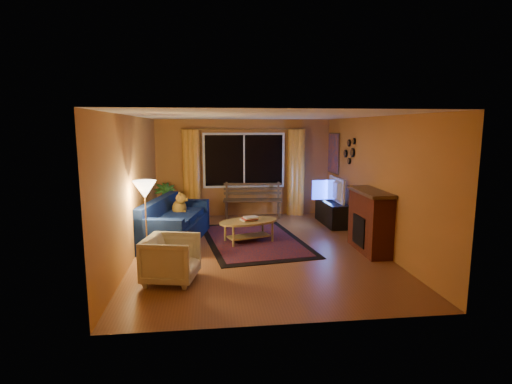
{
  "coord_description": "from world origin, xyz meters",
  "views": [
    {
      "loc": [
        -0.89,
        -7.32,
        2.3
      ],
      "look_at": [
        0.0,
        0.3,
        1.05
      ],
      "focal_mm": 28.0,
      "sensor_mm": 36.0,
      "label": 1
    }
  ],
  "objects": [
    {
      "name": "coffee_table",
      "position": [
        -0.13,
        0.46,
        0.22
      ],
      "size": [
        1.56,
        1.56,
        0.45
      ],
      "primitive_type": "cylinder",
      "rotation": [
        0.0,
        0.0,
        0.32
      ],
      "color": "#A58845",
      "rests_on": "ground"
    },
    {
      "name": "wall_back",
      "position": [
        0.0,
        3.01,
        1.25
      ],
      "size": [
        4.5,
        0.02,
        2.5
      ],
      "primitive_type": "cube",
      "color": "#BE7B3B",
      "rests_on": "ground"
    },
    {
      "name": "curtain_right",
      "position": [
        1.35,
        2.88,
        1.12
      ],
      "size": [
        0.36,
        0.36,
        2.24
      ],
      "primitive_type": "cylinder",
      "color": "gold",
      "rests_on": "ground"
    },
    {
      "name": "wall_right",
      "position": [
        2.26,
        0.0,
        1.25
      ],
      "size": [
        0.02,
        6.0,
        2.5
      ],
      "primitive_type": "cube",
      "color": "#BE7B3B",
      "rests_on": "ground"
    },
    {
      "name": "sofa",
      "position": [
        -1.6,
        0.68,
        0.43
      ],
      "size": [
        1.36,
        2.28,
        0.86
      ],
      "primitive_type": "cube",
      "rotation": [
        0.0,
        0.0,
        -0.22
      ],
      "color": "#0A1744",
      "rests_on": "ground"
    },
    {
      "name": "curtain_left",
      "position": [
        -1.35,
        2.88,
        1.12
      ],
      "size": [
        0.36,
        0.36,
        2.24
      ],
      "primitive_type": "cylinder",
      "color": "gold",
      "rests_on": "ground"
    },
    {
      "name": "floor",
      "position": [
        0.0,
        0.0,
        -0.01
      ],
      "size": [
        4.5,
        6.0,
        0.02
      ],
      "primitive_type": "cube",
      "color": "brown",
      "rests_on": "ground"
    },
    {
      "name": "television",
      "position": [
        2.0,
        1.74,
        0.84
      ],
      "size": [
        0.15,
        1.0,
        0.58
      ],
      "primitive_type": "imported",
      "rotation": [
        0.0,
        0.0,
        1.59
      ],
      "color": "black",
      "rests_on": "tv_console"
    },
    {
      "name": "curtain_rod",
      "position": [
        0.0,
        2.9,
        2.25
      ],
      "size": [
        3.2,
        0.03,
        0.03
      ],
      "primitive_type": "cylinder",
      "rotation": [
        0.0,
        1.57,
        0.0
      ],
      "color": "#BF8C3F",
      "rests_on": "wall_back"
    },
    {
      "name": "window",
      "position": [
        0.0,
        2.94,
        1.45
      ],
      "size": [
        2.0,
        0.02,
        1.3
      ],
      "primitive_type": "cube",
      "color": "black",
      "rests_on": "wall_back"
    },
    {
      "name": "fireplace",
      "position": [
        2.05,
        -0.4,
        0.55
      ],
      "size": [
        0.4,
        1.2,
        1.1
      ],
      "primitive_type": "cube",
      "color": "maroon",
      "rests_on": "ground"
    },
    {
      "name": "potted_plant",
      "position": [
        -1.99,
        2.42,
        0.48
      ],
      "size": [
        0.66,
        0.66,
        0.96
      ],
      "primitive_type": "imported",
      "rotation": [
        0.0,
        0.0,
        0.26
      ],
      "color": "#235B1E",
      "rests_on": "ground"
    },
    {
      "name": "floor_lamp",
      "position": [
        -2.0,
        -0.43,
        0.69
      ],
      "size": [
        0.25,
        0.25,
        1.39
      ],
      "primitive_type": "cylinder",
      "rotation": [
        0.0,
        0.0,
        0.08
      ],
      "color": "#BF8C3F",
      "rests_on": "ground"
    },
    {
      "name": "rug",
      "position": [
        -0.02,
        0.57,
        0.01
      ],
      "size": [
        2.28,
        3.2,
        0.02
      ],
      "primitive_type": "cube",
      "rotation": [
        0.0,
        0.0,
        0.14
      ],
      "color": "maroon",
      "rests_on": "ground"
    },
    {
      "name": "tv_console",
      "position": [
        2.0,
        1.74,
        0.27
      ],
      "size": [
        0.47,
        1.33,
        0.55
      ],
      "primitive_type": "cube",
      "rotation": [
        0.0,
        0.0,
        0.03
      ],
      "color": "black",
      "rests_on": "ground"
    },
    {
      "name": "dog",
      "position": [
        -1.55,
        1.16,
        0.67
      ],
      "size": [
        0.37,
        0.48,
        0.49
      ],
      "primitive_type": null,
      "rotation": [
        0.0,
        0.0,
        0.09
      ],
      "color": "olive",
      "rests_on": "sofa"
    },
    {
      "name": "wall_left",
      "position": [
        -2.26,
        0.0,
        1.25
      ],
      "size": [
        0.02,
        6.0,
        2.5
      ],
      "primitive_type": "cube",
      "color": "#BE7B3B",
      "rests_on": "ground"
    },
    {
      "name": "armchair",
      "position": [
        -1.49,
        -1.48,
        0.38
      ],
      "size": [
        0.84,
        0.88,
        0.77
      ],
      "primitive_type": "imported",
      "rotation": [
        0.0,
        0.0,
        1.36
      ],
      "color": "beige",
      "rests_on": "ground"
    },
    {
      "name": "painting",
      "position": [
        2.22,
        2.45,
        1.65
      ],
      "size": [
        0.04,
        0.76,
        0.96
      ],
      "primitive_type": "cube",
      "color": "#D45519",
      "rests_on": "wall_right"
    },
    {
      "name": "ceiling",
      "position": [
        0.0,
        0.0,
        2.51
      ],
      "size": [
        4.5,
        6.0,
        0.02
      ],
      "primitive_type": "cube",
      "color": "white",
      "rests_on": "ground"
    },
    {
      "name": "mirror_cluster",
      "position": [
        2.21,
        1.3,
        1.8
      ],
      "size": [
        0.06,
        0.6,
        0.56
      ],
      "primitive_type": null,
      "color": "black",
      "rests_on": "wall_right"
    },
    {
      "name": "bench",
      "position": [
        0.2,
        2.69,
        0.22
      ],
      "size": [
        1.53,
        0.57,
        0.45
      ],
      "primitive_type": "cube",
      "rotation": [
        0.0,
        0.0,
        -0.09
      ],
      "color": "#47331F",
      "rests_on": "ground"
    }
  ]
}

